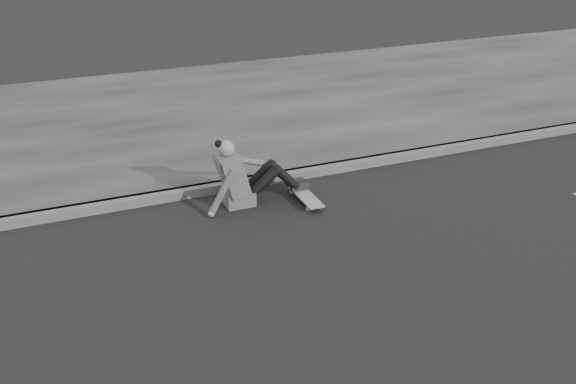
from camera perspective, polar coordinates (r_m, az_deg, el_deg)
ground at (r=6.95m, az=12.31°, el=-6.30°), size 80.00×80.00×0.00m
curb at (r=8.90m, az=3.15°, el=2.01°), size 24.00×0.16×0.12m
sidewalk at (r=11.52m, az=-3.33°, el=7.52°), size 24.00×6.00×0.12m
skateboard at (r=8.10m, az=1.51°, el=-0.34°), size 0.20×0.78×0.09m
seated_woman at (r=7.95m, az=-4.03°, el=1.37°), size 1.38×0.46×0.88m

